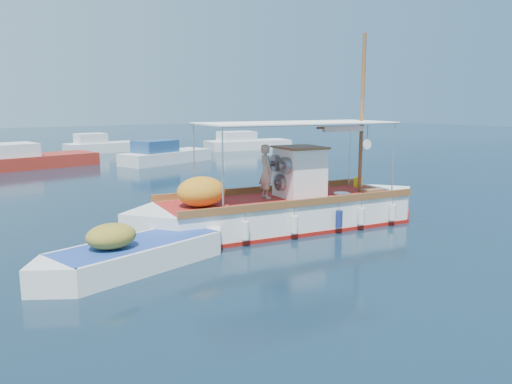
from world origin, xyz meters
TOP-DOWN VIEW (x-y plane):
  - ground at (0.00, 0.00)m, footprint 160.00×160.00m
  - fishing_caique at (0.07, 0.08)m, footprint 10.54×4.28m
  - dinghy at (-5.46, -0.85)m, footprint 5.64×2.43m
  - bg_boat_n at (-3.22, 21.52)m, footprint 8.56×3.83m
  - bg_boat_ne at (5.12, 18.79)m, footprint 7.03×3.96m
  - bg_boat_e at (15.70, 24.00)m, footprint 7.87×3.96m
  - bg_boat_far_n at (4.25, 29.00)m, footprint 5.81×2.14m

SIDE VIEW (x-z plane):
  - ground at x=0.00m, z-range 0.00..0.00m
  - dinghy at x=-5.46m, z-range -0.41..1.00m
  - bg_boat_ne at x=5.12m, z-range -0.41..1.39m
  - bg_boat_e at x=15.70m, z-range -0.41..1.39m
  - bg_boat_far_n at x=4.25m, z-range -0.41..1.39m
  - bg_boat_n at x=-3.22m, z-range -0.41..1.39m
  - fishing_caique at x=0.07m, z-range -2.69..3.84m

